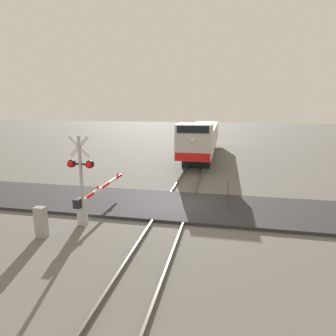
% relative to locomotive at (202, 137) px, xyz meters
% --- Properties ---
extents(ground_plane, '(160.00, 160.00, 0.00)m').
position_rel_locomotive_xyz_m(ground_plane, '(0.00, -16.19, -1.99)').
color(ground_plane, '#605E59').
extents(rail_track_left, '(0.08, 80.00, 0.15)m').
position_rel_locomotive_xyz_m(rail_track_left, '(-0.72, -16.19, -1.91)').
color(rail_track_left, '#59544C').
rests_on(rail_track_left, ground_plane).
extents(rail_track_right, '(0.08, 80.00, 0.15)m').
position_rel_locomotive_xyz_m(rail_track_right, '(0.72, -16.19, -1.91)').
color(rail_track_right, '#59544C').
rests_on(rail_track_right, ground_plane).
extents(road_surface, '(36.00, 4.49, 0.16)m').
position_rel_locomotive_xyz_m(road_surface, '(0.00, -16.19, -1.91)').
color(road_surface, '#2D2D30').
rests_on(road_surface, ground_plane).
extents(locomotive, '(2.87, 18.50, 3.87)m').
position_rel_locomotive_xyz_m(locomotive, '(0.00, 0.00, 0.00)').
color(locomotive, black).
rests_on(locomotive, ground_plane).
extents(crossing_signal, '(1.18, 0.33, 4.09)m').
position_rel_locomotive_xyz_m(crossing_signal, '(-3.59, -19.48, 0.56)').
color(crossing_signal, '#ADADB2').
rests_on(crossing_signal, ground_plane).
extents(crossing_gate, '(0.36, 5.56, 1.32)m').
position_rel_locomotive_xyz_m(crossing_gate, '(-3.80, -18.54, -1.16)').
color(crossing_gate, silver).
rests_on(crossing_gate, ground_plane).
extents(utility_cabinet, '(0.44, 0.30, 1.29)m').
position_rel_locomotive_xyz_m(utility_cabinet, '(-4.82, -20.74, -1.34)').
color(utility_cabinet, '#999993').
rests_on(utility_cabinet, ground_plane).
extents(guard_railing, '(0.08, 2.65, 0.95)m').
position_rel_locomotive_xyz_m(guard_railing, '(2.74, -15.00, -1.37)').
color(guard_railing, '#4C4742').
rests_on(guard_railing, ground_plane).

